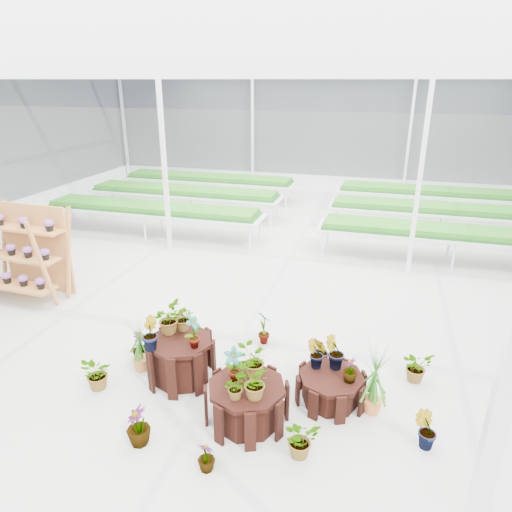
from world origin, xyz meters
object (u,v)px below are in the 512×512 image
(plinth_tall, at_px, (181,359))
(shelf_rack, at_px, (22,254))
(plinth_low, at_px, (331,388))
(plinth_mid, at_px, (247,403))

(plinth_tall, relative_size, shelf_rack, 0.53)
(shelf_rack, bearing_deg, plinth_tall, -19.71)
(plinth_tall, height_order, shelf_rack, shelf_rack)
(plinth_low, bearing_deg, plinth_mid, -145.01)
(plinth_mid, distance_m, shelf_rack, 5.92)
(plinth_low, xyz_separation_m, shelf_rack, (-6.41, 1.62, 0.72))
(plinth_tall, height_order, plinth_low, plinth_tall)
(plinth_mid, relative_size, shelf_rack, 0.57)
(plinth_tall, distance_m, shelf_rack, 4.59)
(plinth_tall, relative_size, plinth_low, 1.05)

